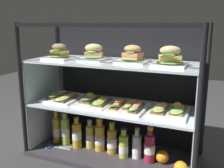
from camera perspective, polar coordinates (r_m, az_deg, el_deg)
name	(u,v)px	position (r m, az deg, el deg)	size (l,w,h in m)	color
ground_plane	(112,158)	(1.95, 0.00, -15.73)	(6.00, 6.00, 0.02)	#323433
case_base_deck	(112,154)	(1.94, 0.00, -15.04)	(1.19, 0.46, 0.03)	#383339
case_frame	(120,84)	(1.89, 1.71, 0.00)	(1.19, 0.46, 0.93)	black
riser_lower_tier	(112,130)	(1.86, 0.00, -10.03)	(1.13, 0.40, 0.33)	silver
shelf_lower_glass	(112,107)	(1.79, 0.00, -4.93)	(1.14, 0.42, 0.01)	silver
riser_upper_tier	(112,85)	(1.75, 0.00, -0.22)	(1.13, 0.40, 0.29)	silver
shelf_upper_glass	(112,62)	(1.72, 0.00, 4.69)	(1.14, 0.42, 0.01)	silver
plated_roll_sandwich_mid_left	(59,54)	(1.87, -11.34, 6.47)	(0.19, 0.19, 0.11)	white
plated_roll_sandwich_far_left	(94,54)	(1.78, -3.98, 6.51)	(0.17, 0.17, 0.11)	white
plated_roll_sandwich_left_of_center	(133,56)	(1.68, 4.48, 6.06)	(0.19, 0.19, 0.11)	white
plated_roll_sandwich_near_right_corner	(170,59)	(1.57, 12.46, 5.41)	(0.19, 0.19, 0.12)	white
open_sandwich_tray_near_left_corner	(63,97)	(1.96, -10.69, -2.79)	(0.24, 0.29, 0.06)	white
open_sandwich_tray_far_right	(95,101)	(1.84, -3.73, -3.73)	(0.24, 0.28, 0.06)	white
open_sandwich_tray_far_left	(128,106)	(1.72, 3.57, -4.86)	(0.24, 0.28, 0.06)	white
open_sandwich_tray_left_of_center	(169,110)	(1.68, 12.21, -5.59)	(0.24, 0.28, 0.06)	white
juice_bottle_front_left_end	(57,130)	(2.08, -11.92, -9.71)	(0.06, 0.06, 0.25)	gold
juice_bottle_front_right_end	(65,131)	(2.04, -10.09, -9.91)	(0.07, 0.07, 0.24)	#B5D946
juice_bottle_front_fourth	(77,135)	(1.97, -7.63, -10.86)	(0.07, 0.07, 0.23)	gold
juice_bottle_front_second	(90,136)	(1.97, -4.80, -11.25)	(0.06, 0.06, 0.21)	#BCCE47
juice_bottle_near_post	(100,137)	(1.92, -2.65, -11.47)	(0.07, 0.07, 0.24)	gold
juice_bottle_back_right	(112,141)	(1.88, -0.03, -12.25)	(0.07, 0.07, 0.22)	gold
juice_bottle_back_left	(124,146)	(1.83, 2.52, -13.22)	(0.06, 0.06, 0.22)	#B6CA43
juice_bottle_tucked_behind	(137,146)	(1.84, 5.45, -13.26)	(0.06, 0.06, 0.21)	white
juice_bottle_back_center	(150,148)	(1.79, 8.15, -13.51)	(0.07, 0.07, 0.24)	#9C203B
orange_fruit_beside_bottles	(162,157)	(1.82, 10.87, -15.21)	(0.08, 0.08, 0.08)	orange
orange_fruit_near_left_post	(181,168)	(1.72, 14.65, -17.16)	(0.08, 0.08, 0.08)	orange
kitchen_scissors	(52,147)	(2.04, -12.82, -13.14)	(0.20, 0.11, 0.01)	silver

